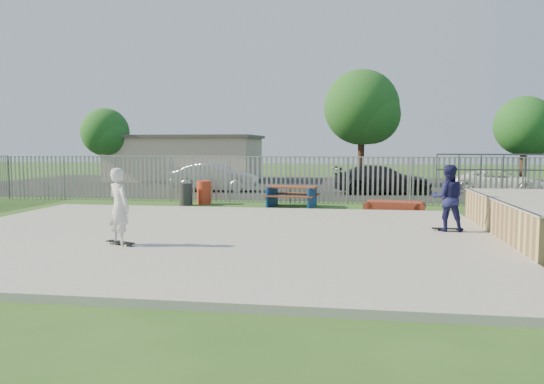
# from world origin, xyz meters

# --- Properties ---
(ground) EXTENTS (120.00, 120.00, 0.00)m
(ground) POSITION_xyz_m (0.00, 0.00, 0.00)
(ground) COLOR #28531C
(ground) RESTS_ON ground
(concrete_slab) EXTENTS (15.00, 12.00, 0.15)m
(concrete_slab) POSITION_xyz_m (0.00, 0.00, 0.07)
(concrete_slab) COLOR #9B9C96
(concrete_slab) RESTS_ON ground
(fence) EXTENTS (26.04, 16.02, 2.00)m
(fence) POSITION_xyz_m (1.00, 4.59, 1.00)
(fence) COLOR gray
(fence) RESTS_ON ground
(picnic_table) EXTENTS (2.20, 1.90, 0.85)m
(picnic_table) POSITION_xyz_m (1.43, 7.66, 0.43)
(picnic_table) COLOR brown
(picnic_table) RESTS_ON ground
(funbox) EXTENTS (2.01, 1.24, 0.38)m
(funbox) POSITION_xyz_m (5.42, 6.88, 0.19)
(funbox) COLOR maroon
(funbox) RESTS_ON ground
(trash_bin_red) EXTENTS (0.59, 0.59, 0.99)m
(trash_bin_red) POSITION_xyz_m (-2.39, 8.19, 0.49)
(trash_bin_red) COLOR #B8331C
(trash_bin_red) RESTS_ON ground
(trash_bin_grey) EXTENTS (0.56, 0.56, 0.93)m
(trash_bin_grey) POSITION_xyz_m (-3.01, 7.63, 0.46)
(trash_bin_grey) COLOR #29292C
(trash_bin_grey) RESTS_ON ground
(parking_lot) EXTENTS (40.00, 18.00, 0.02)m
(parking_lot) POSITION_xyz_m (0.00, 19.00, 0.01)
(parking_lot) COLOR black
(parking_lot) RESTS_ON ground
(car_silver) EXTENTS (4.63, 1.85, 1.50)m
(car_silver) POSITION_xyz_m (-3.51, 14.21, 0.77)
(car_silver) COLOR #B2B2B7
(car_silver) RESTS_ON parking_lot
(car_dark) EXTENTS (5.21, 2.70, 1.44)m
(car_dark) POSITION_xyz_m (5.31, 14.13, 0.74)
(car_dark) COLOR black
(car_dark) RESTS_ON parking_lot
(car_white) EXTENTS (4.83, 3.28, 1.23)m
(car_white) POSITION_xyz_m (11.32, 15.18, 0.63)
(car_white) COLOR white
(car_white) RESTS_ON parking_lot
(building) EXTENTS (10.40, 6.40, 3.20)m
(building) POSITION_xyz_m (-8.00, 23.00, 1.61)
(building) COLOR beige
(building) RESTS_ON ground
(tree_left) EXTENTS (3.25, 3.25, 5.02)m
(tree_left) POSITION_xyz_m (-12.89, 20.62, 3.38)
(tree_left) COLOR #3E2D19
(tree_left) RESTS_ON ground
(tree_mid) EXTENTS (4.63, 4.63, 7.14)m
(tree_mid) POSITION_xyz_m (4.31, 19.96, 4.81)
(tree_mid) COLOR #3B2517
(tree_mid) RESTS_ON ground
(tree_right) EXTENTS (3.49, 3.49, 5.38)m
(tree_right) POSITION_xyz_m (13.81, 19.89, 3.61)
(tree_right) COLOR #3F2A19
(tree_right) RESTS_ON ground
(skateboard_a) EXTENTS (0.81, 0.23, 0.08)m
(skateboard_a) POSITION_xyz_m (6.43, 1.41, 0.19)
(skateboard_a) COLOR black
(skateboard_a) RESTS_ON concrete_slab
(skateboard_b) EXTENTS (0.81, 0.51, 0.08)m
(skateboard_b) POSITION_xyz_m (-1.51, -1.88, 0.19)
(skateboard_b) COLOR black
(skateboard_b) RESTS_ON concrete_slab
(skater_navy) EXTENTS (0.90, 0.71, 1.81)m
(skater_navy) POSITION_xyz_m (6.43, 1.41, 1.05)
(skater_navy) COLOR #151743
(skater_navy) RESTS_ON concrete_slab
(skater_white) EXTENTS (0.79, 0.73, 1.81)m
(skater_white) POSITION_xyz_m (-1.51, -1.88, 1.05)
(skater_white) COLOR silver
(skater_white) RESTS_ON concrete_slab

